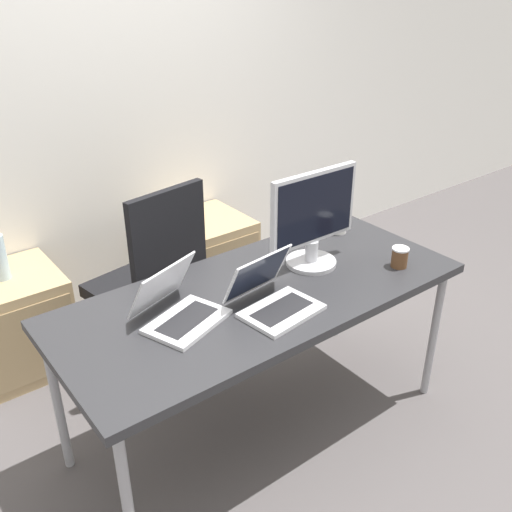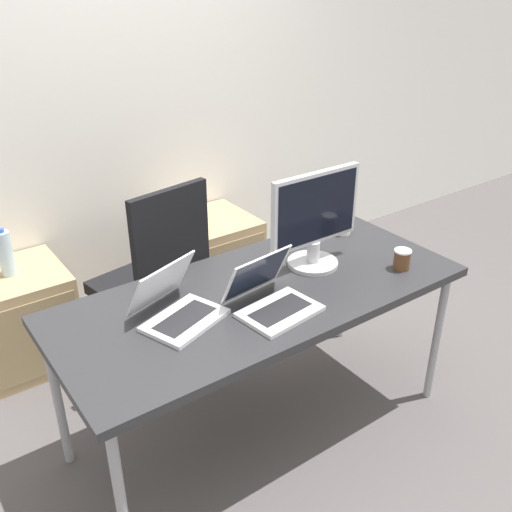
{
  "view_description": "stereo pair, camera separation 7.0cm",
  "coord_description": "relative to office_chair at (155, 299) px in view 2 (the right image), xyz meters",
  "views": [
    {
      "loc": [
        -1.3,
        -1.66,
        2.02
      ],
      "look_at": [
        0.0,
        0.04,
        0.92
      ],
      "focal_mm": 40.0,
      "sensor_mm": 36.0,
      "label": 1
    },
    {
      "loc": [
        -1.25,
        -1.7,
        2.02
      ],
      "look_at": [
        0.0,
        0.04,
        0.92
      ],
      "focal_mm": 40.0,
      "sensor_mm": 36.0,
      "label": 2
    }
  ],
  "objects": [
    {
      "name": "ground_plane",
      "position": [
        0.16,
        -0.75,
        -0.41
      ],
      "size": [
        14.0,
        14.0,
        0.0
      ],
      "primitive_type": "plane",
      "color": "#514C4C"
    },
    {
      "name": "wall_back",
      "position": [
        0.16,
        0.73,
        0.89
      ],
      "size": [
        10.0,
        0.05,
        2.6
      ],
      "color": "white",
      "rests_on": "ground_plane"
    },
    {
      "name": "desk",
      "position": [
        0.16,
        -0.75,
        0.31
      ],
      "size": [
        1.8,
        0.79,
        0.77
      ],
      "color": "#28282B",
      "rests_on": "ground_plane"
    },
    {
      "name": "office_chair",
      "position": [
        0.0,
        0.0,
        0.0
      ],
      "size": [
        0.56,
        0.59,
        1.09
      ],
      "color": "#232326",
      "rests_on": "ground_plane"
    },
    {
      "name": "cabinet_left",
      "position": [
        -0.61,
        0.44,
        -0.13
      ],
      "size": [
        0.53,
        0.51,
        0.56
      ],
      "color": "tan",
      "rests_on": "ground_plane"
    },
    {
      "name": "cabinet_right",
      "position": [
        0.63,
        0.44,
        -0.13
      ],
      "size": [
        0.53,
        0.51,
        0.56
      ],
      "color": "tan",
      "rests_on": "ground_plane"
    },
    {
      "name": "water_bottle",
      "position": [
        -0.61,
        0.44,
        0.27
      ],
      "size": [
        0.08,
        0.08,
        0.26
      ],
      "color": "silver",
      "rests_on": "cabinet_left"
    },
    {
      "name": "laptop_left",
      "position": [
        -0.23,
        -0.72,
        0.4
      ],
      "size": [
        0.37,
        0.4,
        0.21
      ],
      "color": "silver",
      "rests_on": "desk"
    },
    {
      "name": "laptop_right",
      "position": [
        0.12,
        -0.89,
        0.4
      ],
      "size": [
        0.34,
        0.34,
        0.22
      ],
      "color": "silver",
      "rests_on": "desk"
    },
    {
      "name": "monitor",
      "position": [
        0.5,
        -0.7,
        0.58
      ],
      "size": [
        0.47,
        0.23,
        0.45
      ],
      "color": "#B7B7BC",
      "rests_on": "desk"
    },
    {
      "name": "coffee_cup_white",
      "position": [
        0.85,
        -0.52,
        0.4
      ],
      "size": [
        0.08,
        0.08,
        0.1
      ],
      "color": "white",
      "rests_on": "desk"
    },
    {
      "name": "coffee_cup_brown",
      "position": [
        0.8,
        -0.96,
        0.4
      ],
      "size": [
        0.08,
        0.08,
        0.1
      ],
      "color": "brown",
      "rests_on": "desk"
    }
  ]
}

